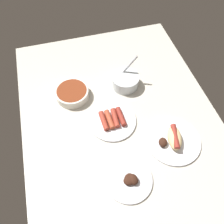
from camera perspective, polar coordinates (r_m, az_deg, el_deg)
ground_plane at (r=114.10cm, az=1.67°, el=-0.99°), size 120.00×90.00×3.00cm
plate_grilled_meat at (r=98.13cm, az=4.10°, el=-15.81°), size 18.85×18.85×3.92cm
bowl_coleslaw at (r=121.51cm, az=3.17°, el=7.54°), size 13.86×13.86×16.04cm
bowl_chili at (r=118.79cm, az=-9.48°, el=4.47°), size 16.21×16.21×4.60cm
plate_hotdog_assembled at (r=107.39cm, az=14.39°, el=-6.36°), size 23.75×23.75×5.61cm
plate_sausages at (r=109.82cm, az=0.07°, el=-1.92°), size 21.92×21.92×3.45cm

